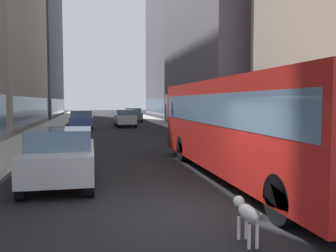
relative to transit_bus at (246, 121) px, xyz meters
name	(u,v)px	position (x,y,z in m)	size (l,w,h in m)	color
ground_plane	(109,122)	(-2.80, 31.94, -1.78)	(120.00, 120.00, 0.00)	black
sidewalk_left	(58,122)	(-8.50, 31.94, -1.70)	(2.40, 110.00, 0.15)	#ADA89E
sidewalk_right	(156,121)	(2.90, 31.94, -1.70)	(2.40, 110.00, 0.15)	#9E9991
building_right_far	(185,45)	(9.10, 42.19, 9.16)	(8.38, 23.60, 21.89)	slate
transit_bus	(246,121)	(0.00, 0.00, 0.00)	(2.78, 11.53, 3.05)	red
car_blue_hatchback	(82,119)	(-5.60, 21.83, -0.95)	(1.94, 4.20, 1.62)	#4C6BB7
car_grey_wagon	(133,115)	(0.00, 31.76, -0.95)	(1.88, 4.23, 1.62)	slate
car_silver_sedan	(61,156)	(-5.60, 0.38, -0.95)	(1.86, 4.25, 1.62)	#B7BABF
car_white_van	(125,118)	(-1.60, 24.01, -0.95)	(1.77, 4.78, 1.62)	silver
dalmatian_dog	(246,213)	(-2.17, -4.83, -1.26)	(0.22, 0.96, 0.72)	white
traffic_light_near	(314,100)	(2.10, -0.38, 0.66)	(0.24, 0.41, 3.40)	black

